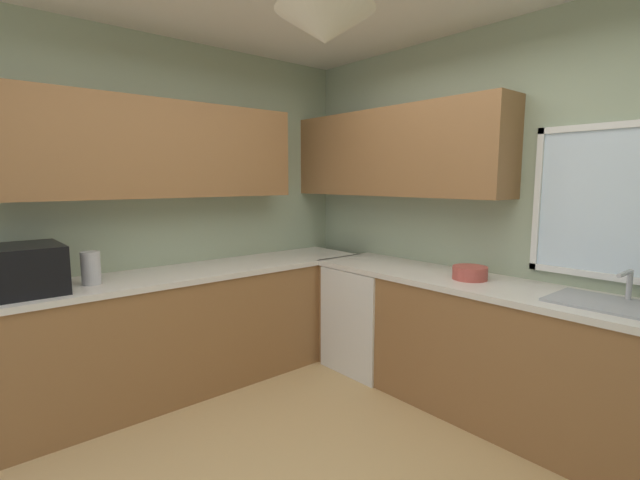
# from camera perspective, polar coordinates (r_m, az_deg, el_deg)

# --- Properties ---
(room_shell) EXTENTS (3.99, 3.52, 2.72)m
(room_shell) POSITION_cam_1_polar(r_m,az_deg,el_deg) (2.66, 3.24, 11.92)
(room_shell) COLOR #9EAD8E
(room_shell) RESTS_ON ground_plane
(counter_run_left) EXTENTS (0.65, 3.13, 0.90)m
(counter_run_left) POSITION_cam_1_polar(r_m,az_deg,el_deg) (3.63, -16.87, -10.81)
(counter_run_left) COLOR olive
(counter_run_left) RESTS_ON ground_plane
(counter_run_back) EXTENTS (3.08, 0.65, 0.90)m
(counter_run_back) POSITION_cam_1_polar(r_m,az_deg,el_deg) (3.25, 22.58, -13.26)
(counter_run_back) COLOR olive
(counter_run_back) RESTS_ON ground_plane
(dishwasher) EXTENTS (0.60, 0.60, 0.86)m
(dishwasher) POSITION_cam_1_polar(r_m,az_deg,el_deg) (3.87, 6.45, -9.71)
(dishwasher) COLOR white
(dishwasher) RESTS_ON ground_plane
(microwave) EXTENTS (0.48, 0.36, 0.29)m
(microwave) POSITION_cam_1_polar(r_m,az_deg,el_deg) (3.24, -33.04, -3.06)
(microwave) COLOR black
(microwave) RESTS_ON counter_run_left
(kettle) EXTENTS (0.12, 0.12, 0.22)m
(kettle) POSITION_cam_1_polar(r_m,az_deg,el_deg) (3.29, -27.07, -3.19)
(kettle) COLOR #B7B7BC
(kettle) RESTS_ON counter_run_left
(sink_assembly) EXTENTS (0.67, 0.40, 0.19)m
(sink_assembly) POSITION_cam_1_polar(r_m,az_deg,el_deg) (2.92, 33.69, -6.87)
(sink_assembly) COLOR #9EA0A5
(sink_assembly) RESTS_ON counter_run_back
(bowl) EXTENTS (0.23, 0.23, 0.09)m
(bowl) POSITION_cam_1_polar(r_m,az_deg,el_deg) (3.25, 18.49, -3.98)
(bowl) COLOR #B74C42
(bowl) RESTS_ON counter_run_back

